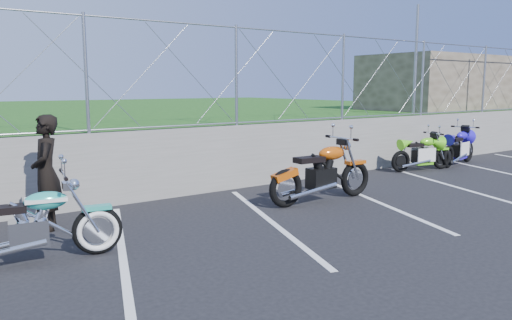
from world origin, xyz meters
TOP-DOWN VIEW (x-y plane):
  - ground at (0.00, 0.00)m, footprint 90.00×90.00m
  - retaining_wall at (0.00, 3.50)m, footprint 30.00×0.22m
  - grass_field at (0.00, 13.50)m, footprint 30.00×20.00m
  - stone_building at (10.50, 5.50)m, footprint 5.00×3.00m
  - chain_link_fence at (0.00, 3.50)m, footprint 28.00×0.03m
  - sign_pole at (7.20, 3.90)m, footprint 0.08×0.08m
  - parking_lines at (1.20, 1.00)m, footprint 18.29×4.31m
  - cruiser_turquoise at (-3.42, 1.14)m, footprint 2.13×0.67m
  - naked_orange at (1.61, 1.54)m, footprint 2.33×0.79m
  - sportbike_green at (5.93, 2.59)m, footprint 1.78×0.64m
  - sportbike_blue at (7.50, 2.61)m, footprint 1.93×0.69m
  - person_standing at (-2.93, 2.55)m, footprint 0.55×0.70m

SIDE VIEW (x-z plane):
  - ground at x=0.00m, z-range 0.00..0.00m
  - parking_lines at x=1.20m, z-range 0.00..0.01m
  - sportbike_green at x=5.93m, z-range -0.06..0.87m
  - cruiser_turquoise at x=-3.42m, z-range -0.10..0.96m
  - sportbike_blue at x=7.50m, z-range -0.07..0.94m
  - naked_orange at x=1.61m, z-range -0.08..1.07m
  - retaining_wall at x=0.00m, z-range 0.00..1.30m
  - grass_field at x=0.00m, z-range 0.00..1.30m
  - person_standing at x=-2.93m, z-range 0.00..1.69m
  - stone_building at x=10.50m, z-range 1.30..3.10m
  - chain_link_fence at x=0.00m, z-range 1.30..3.30m
  - sign_pole at x=7.20m, z-range 1.30..4.30m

